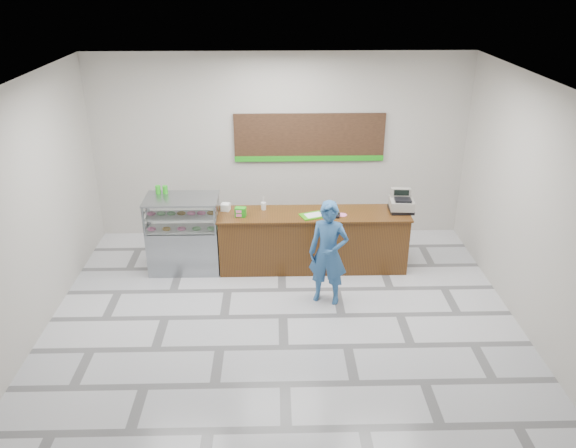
{
  "coord_description": "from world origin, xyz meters",
  "views": [
    {
      "loc": [
        -0.1,
        -7.16,
        4.83
      ],
      "look_at": [
        0.1,
        0.9,
        1.13
      ],
      "focal_mm": 35.0,
      "sensor_mm": 36.0,
      "label": 1
    }
  ],
  "objects_px": {
    "sales_counter": "(313,240)",
    "customer": "(328,253)",
    "display_case": "(184,233)",
    "serving_tray": "(312,216)",
    "cash_register": "(401,203)"
  },
  "relations": [
    {
      "from": "display_case",
      "to": "customer",
      "type": "bearing_deg",
      "value": -24.8
    },
    {
      "from": "display_case",
      "to": "serving_tray",
      "type": "height_order",
      "value": "display_case"
    },
    {
      "from": "sales_counter",
      "to": "serving_tray",
      "type": "relative_size",
      "value": 7.06
    },
    {
      "from": "sales_counter",
      "to": "customer",
      "type": "xyz_separation_m",
      "value": [
        0.16,
        -1.1,
        0.32
      ]
    },
    {
      "from": "display_case",
      "to": "serving_tray",
      "type": "xyz_separation_m",
      "value": [
        2.19,
        -0.12,
        0.36
      ]
    },
    {
      "from": "sales_counter",
      "to": "customer",
      "type": "distance_m",
      "value": 1.16
    },
    {
      "from": "sales_counter",
      "to": "cash_register",
      "type": "bearing_deg",
      "value": 2.52
    },
    {
      "from": "display_case",
      "to": "sales_counter",
      "type": "bearing_deg",
      "value": 0.0
    },
    {
      "from": "sales_counter",
      "to": "customer",
      "type": "relative_size",
      "value": 1.94
    },
    {
      "from": "cash_register",
      "to": "sales_counter",
      "type": "bearing_deg",
      "value": -173.41
    },
    {
      "from": "sales_counter",
      "to": "cash_register",
      "type": "xyz_separation_m",
      "value": [
        1.5,
        0.07,
        0.65
      ]
    },
    {
      "from": "display_case",
      "to": "customer",
      "type": "xyz_separation_m",
      "value": [
        2.38,
        -1.1,
        0.16
      ]
    },
    {
      "from": "cash_register",
      "to": "display_case",
      "type": "bearing_deg",
      "value": -174.91
    },
    {
      "from": "display_case",
      "to": "serving_tray",
      "type": "distance_m",
      "value": 2.23
    },
    {
      "from": "display_case",
      "to": "cash_register",
      "type": "xyz_separation_m",
      "value": [
        3.72,
        0.07,
        0.49
      ]
    }
  ]
}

